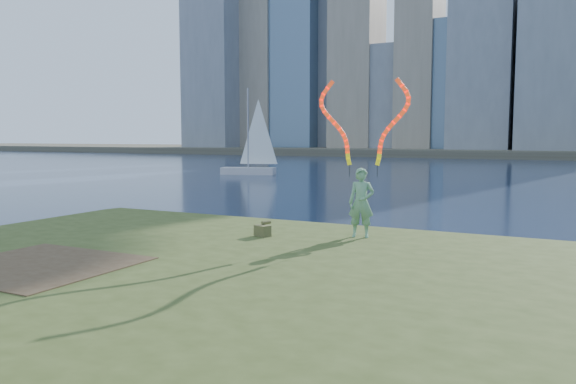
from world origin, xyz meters
The scene contains 7 objects.
ground centered at (0.00, 0.00, 0.00)m, with size 320.00×320.00×0.00m, color #18243D.
grassy_knoll centered at (0.00, -2.30, 0.34)m, with size 20.00×18.00×0.80m.
dirt_patch centered at (-2.20, -3.20, 0.81)m, with size 3.20×3.00×0.02m, color #47331E.
far_shore centered at (0.00, 95.00, 0.60)m, with size 320.00×40.00×1.20m, color #494435.
woman_with_ribbons centered at (2.16, 2.35, 2.21)m, with size 2.02×0.60×4.03m.
canvas_bag centered at (0.01, 1.38, 0.95)m, with size 0.44×0.49×0.35m.
sailboat centered at (-17.74, 30.97, 1.26)m, with size 4.86×2.63×7.34m.
Camera 1 is at (6.54, -10.22, 3.17)m, focal length 35.00 mm.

